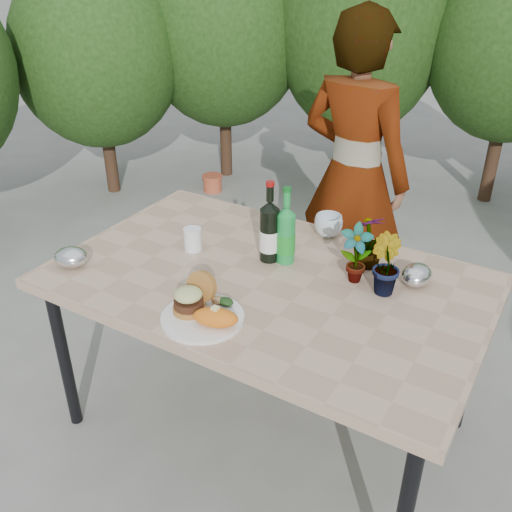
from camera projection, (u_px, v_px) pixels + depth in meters
The scene contains 18 objects.
ground at pixel (265, 422), 2.51m from camera, with size 80.00×80.00×0.00m, color slate.
patio_table at pixel (267, 290), 2.17m from camera, with size 1.60×1.00×0.75m.
shrub_hedge at pixel (400, 78), 3.19m from camera, with size 7.03×4.99×2.36m.
dinner_plate at pixel (203, 318), 1.90m from camera, with size 0.28×0.28×0.01m, color white.
burger_stack at pixel (192, 297), 1.91m from camera, with size 0.11×0.16×0.11m.
sweet_potato at pixel (216, 317), 1.84m from camera, with size 0.15×0.08×0.06m, color orange.
grilled_veg at pixel (222, 301), 1.95m from camera, with size 0.08×0.05×0.03m.
wine_bottle at pixel (270, 232), 2.20m from camera, with size 0.08×0.08×0.33m.
sparkling_water at pixel (286, 235), 2.19m from camera, with size 0.08×0.08×0.31m.
plastic_cup at pixel (193, 239), 2.30m from camera, with size 0.07×0.07×0.10m, color white.
seedling_left at pixel (356, 254), 2.06m from camera, with size 0.12×0.08×0.23m, color #2C6121.
seedling_mid at pixel (385, 265), 2.00m from camera, with size 0.12×0.10×0.22m, color #2E5C1F.
seedling_right at pixel (369, 241), 2.17m from camera, with size 0.12×0.12×0.21m, color #1F571D.
blue_bowl at pixel (328, 225), 2.41m from camera, with size 0.12×0.12×0.09m, color silver.
foil_packet_left at pixel (71, 257), 2.19m from camera, with size 0.13×0.11×0.08m, color silver.
foil_packet_right at pixel (417, 275), 2.08m from camera, with size 0.13×0.11×0.08m, color silver.
person at pixel (354, 177), 2.86m from camera, with size 0.59×0.39×1.63m, color #8B5E45.
terracotta_pot at pixel (212, 183), 4.73m from camera, with size 0.17×0.17×0.14m.
Camera 1 is at (0.91, -1.58, 1.87)m, focal length 40.00 mm.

